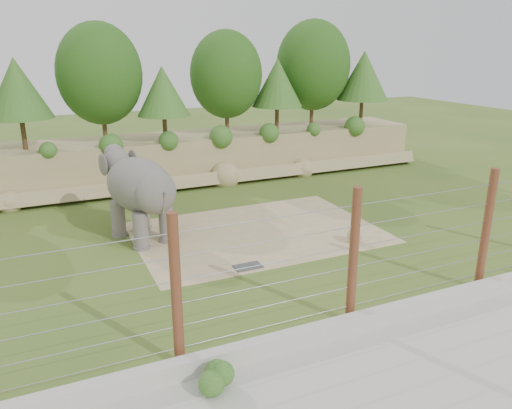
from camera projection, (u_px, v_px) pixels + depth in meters
name	position (u px, v px, depth m)	size (l,w,h in m)	color
ground	(279.00, 261.00, 18.20)	(90.00, 90.00, 0.00)	#3D5D21
back_embankment	(188.00, 111.00, 28.20)	(30.00, 5.52, 8.77)	#9C8C5F
dirt_patch	(257.00, 232.00, 21.00)	(10.00, 7.00, 0.02)	tan
drain_grate	(248.00, 266.00, 17.71)	(1.00, 0.60, 0.03)	#262628
elephant	(140.00, 197.00, 19.80)	(1.86, 4.34, 3.51)	#645D59
stone_ball	(355.00, 235.00, 19.82)	(0.61, 0.61, 0.61)	gray
retaining_wall	(360.00, 322.00, 13.79)	(26.00, 0.35, 0.50)	beige
walkway	(408.00, 370.00, 12.13)	(26.00, 4.00, 0.01)	beige
barrier_fence	(353.00, 257.00, 13.69)	(20.26, 0.26, 4.00)	brown
walkway_shrub	(217.00, 377.00, 11.30)	(0.74, 0.74, 0.74)	#2F6220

